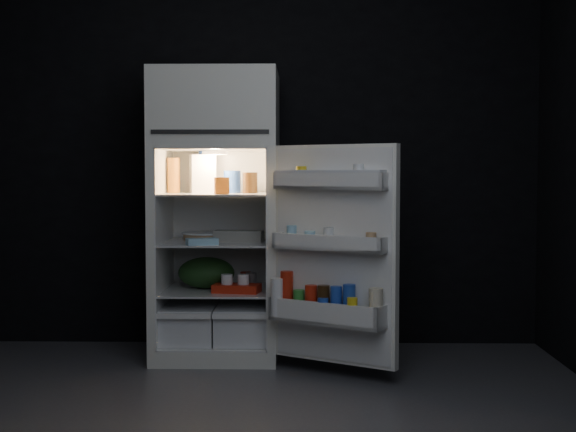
{
  "coord_description": "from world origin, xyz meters",
  "views": [
    {
      "loc": [
        0.44,
        -3.69,
        1.16
      ],
      "look_at": [
        0.35,
        1.0,
        0.9
      ],
      "focal_mm": 50.0,
      "sensor_mm": 36.0,
      "label": 1
    }
  ],
  "objects_px": {
    "fridge_door": "(332,258)",
    "yogurt_tray": "(237,288)",
    "refrigerator": "(217,204)",
    "egg_carton": "(239,236)",
    "milk_jug": "(202,174)"
  },
  "relations": [
    {
      "from": "milk_jug",
      "to": "egg_carton",
      "type": "distance_m",
      "value": 0.47
    },
    {
      "from": "refrigerator",
      "to": "egg_carton",
      "type": "xyz_separation_m",
      "value": [
        0.14,
        -0.06,
        -0.19
      ]
    },
    {
      "from": "milk_jug",
      "to": "yogurt_tray",
      "type": "height_order",
      "value": "milk_jug"
    },
    {
      "from": "fridge_door",
      "to": "egg_carton",
      "type": "bearing_deg",
      "value": 137.87
    },
    {
      "from": "milk_jug",
      "to": "yogurt_tray",
      "type": "distance_m",
      "value": 0.77
    },
    {
      "from": "refrigerator",
      "to": "egg_carton",
      "type": "height_order",
      "value": "refrigerator"
    },
    {
      "from": "fridge_door",
      "to": "egg_carton",
      "type": "height_order",
      "value": "fridge_door"
    },
    {
      "from": "egg_carton",
      "to": "yogurt_tray",
      "type": "xyz_separation_m",
      "value": [
        -0.0,
        -0.11,
        -0.31
      ]
    },
    {
      "from": "fridge_door",
      "to": "egg_carton",
      "type": "distance_m",
      "value": 0.76
    },
    {
      "from": "fridge_door",
      "to": "milk_jug",
      "type": "bearing_deg",
      "value": 142.13
    },
    {
      "from": "fridge_door",
      "to": "milk_jug",
      "type": "relative_size",
      "value": 5.08
    },
    {
      "from": "yogurt_tray",
      "to": "refrigerator",
      "type": "bearing_deg",
      "value": 137.54
    },
    {
      "from": "fridge_door",
      "to": "yogurt_tray",
      "type": "xyz_separation_m",
      "value": [
        -0.56,
        0.4,
        -0.23
      ]
    },
    {
      "from": "fridge_door",
      "to": "yogurt_tray",
      "type": "relative_size",
      "value": 4.37
    },
    {
      "from": "egg_carton",
      "to": "fridge_door",
      "type": "bearing_deg",
      "value": -34.59
    }
  ]
}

